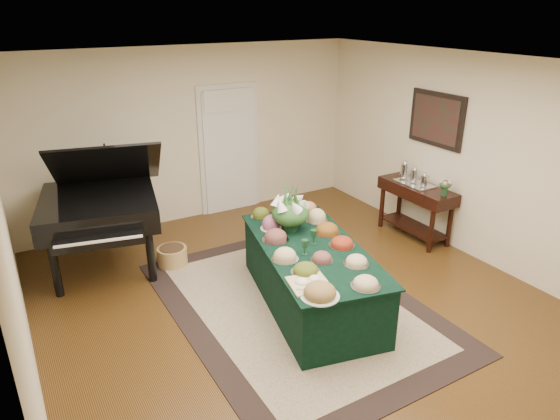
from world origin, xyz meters
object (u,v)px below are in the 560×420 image
grand_piano (100,206)px  buffet_table (311,276)px  floral_centerpiece (291,209)px  mahogany_sideboard (416,197)px

grand_piano → buffet_table: bearing=-49.0°
floral_centerpiece → mahogany_sideboard: 2.37m
floral_centerpiece → grand_piano: grand_piano is taller
buffet_table → mahogany_sideboard: 2.49m
grand_piano → mahogany_sideboard: (4.19, -1.34, -0.24)m
buffet_table → floral_centerpiece: bearing=86.2°
grand_piano → mahogany_sideboard: bearing=-17.8°
buffet_table → mahogany_sideboard: size_ratio=1.98×
buffet_table → floral_centerpiece: 0.82m
floral_centerpiece → mahogany_sideboard: floral_centerpiece is taller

